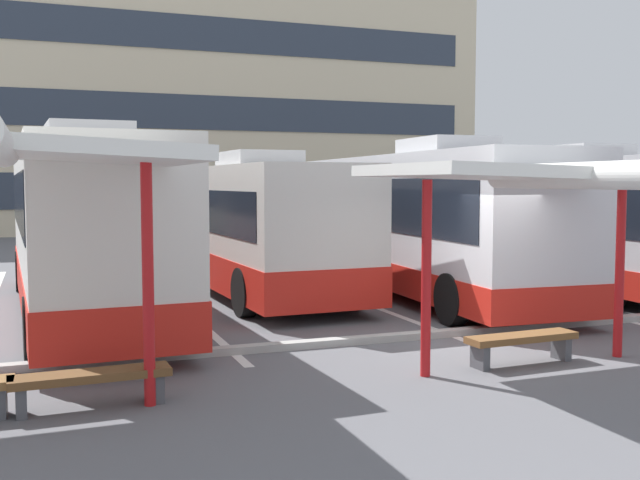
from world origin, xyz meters
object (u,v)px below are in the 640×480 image
coach_bus_1 (242,226)px  waiting_shelter_1 (542,178)px  bench_2 (522,342)px  bench_1 (91,381)px  coach_bus_0 (83,228)px  coach_bus_2 (419,222)px  waiting_shelter_0 (1,153)px  coach_bus_3 (546,220)px

coach_bus_1 → waiting_shelter_1: size_ratio=2.31×
bench_2 → bench_1: bearing=-179.5°
coach_bus_0 → coach_bus_2: size_ratio=0.99×
bench_1 → coach_bus_0: bearing=87.7°
coach_bus_0 → bench_2: 9.07m
coach_bus_2 → bench_1: bearing=-139.0°
coach_bus_1 → coach_bus_0: bearing=-146.3°
waiting_shelter_0 → bench_2: bearing=3.7°
bench_1 → waiting_shelter_1: waiting_shelter_1 is taller
coach_bus_1 → bench_2: coach_bus_1 is taller
coach_bus_1 → waiting_shelter_0: (-5.22, -9.90, 1.45)m
bench_2 → waiting_shelter_1: bearing=-90.0°
coach_bus_3 → bench_1: coach_bus_3 is taller
coach_bus_2 → waiting_shelter_0: (-9.04, -7.47, 1.28)m
coach_bus_0 → waiting_shelter_1: bearing=-50.5°
coach_bus_0 → waiting_shelter_0: size_ratio=2.13×
coach_bus_1 → bench_2: bearing=-78.9°
waiting_shelter_1 → coach_bus_2: bearing=75.1°
coach_bus_0 → coach_bus_1: 4.86m
coach_bus_2 → waiting_shelter_1: bearing=-104.9°
coach_bus_2 → bench_2: bearing=-105.7°
coach_bus_1 → coach_bus_2: coach_bus_2 is taller
coach_bus_2 → coach_bus_0: bearing=-178.1°
coach_bus_1 → waiting_shelter_0: size_ratio=2.18×
coach_bus_1 → bench_2: 9.70m
bench_1 → waiting_shelter_1: size_ratio=0.38×
waiting_shelter_1 → bench_2: waiting_shelter_1 is taller
coach_bus_1 → waiting_shelter_1: 10.07m
coach_bus_2 → bench_2: coach_bus_2 is taller
coach_bus_2 → bench_2: 7.42m
coach_bus_0 → waiting_shelter_1: 9.31m
coach_bus_3 → bench_2: coach_bus_3 is taller
coach_bus_2 → waiting_shelter_0: coach_bus_2 is taller
coach_bus_3 → bench_2: size_ratio=6.34×
waiting_shelter_1 → bench_1: bearing=176.8°
coach_bus_0 → bench_1: coach_bus_0 is taller
bench_1 → waiting_shelter_1: 6.63m
waiting_shelter_0 → waiting_shelter_1: (7.06, 0.06, -0.26)m
coach_bus_3 → waiting_shelter_1: coach_bus_3 is taller
coach_bus_1 → coach_bus_2: size_ratio=1.01×
coach_bus_0 → coach_bus_2: (7.86, 0.27, -0.03)m
waiting_shelter_0 → coach_bus_3: bearing=31.3°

